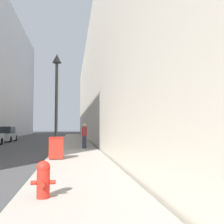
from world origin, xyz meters
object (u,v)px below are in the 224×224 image
(parked_sedan_far, at_px, (6,135))
(lamppost, at_px, (57,90))
(trash_bin, at_px, (57,148))
(pedestrian_on_sidewalk, at_px, (84,136))
(fire_hydrant, at_px, (43,178))

(parked_sedan_far, bearing_deg, lamppost, -66.89)
(trash_bin, distance_m, pedestrian_on_sidewalk, 5.80)
(lamppost, bearing_deg, fire_hydrant, -87.98)
(trash_bin, bearing_deg, parked_sedan_far, 110.85)
(parked_sedan_far, distance_m, pedestrian_on_sidewalk, 14.19)
(fire_hydrant, height_order, lamppost, lamppost)
(trash_bin, bearing_deg, pedestrian_on_sidewalk, 74.48)
(fire_hydrant, distance_m, parked_sedan_far, 24.62)
(trash_bin, height_order, lamppost, lamppost)
(fire_hydrant, xyz_separation_m, trash_bin, (-0.13, 6.47, 0.12))
(trash_bin, height_order, pedestrian_on_sidewalk, pedestrian_on_sidewalk)
(fire_hydrant, relative_size, parked_sedan_far, 0.17)
(parked_sedan_far, bearing_deg, pedestrian_on_sidewalk, -55.16)
(fire_hydrant, xyz_separation_m, pedestrian_on_sidewalk, (1.42, 12.05, 0.45))
(fire_hydrant, distance_m, lamppost, 9.31)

